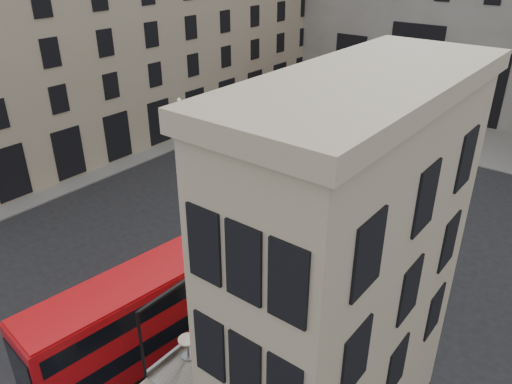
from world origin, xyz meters
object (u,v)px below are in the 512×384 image
Objects in this scene: car_a at (303,163)px; cafe_chair_c at (274,320)px; car_c at (231,127)px; bicycle at (303,203)px; car_b at (331,152)px; pedestrian_c at (368,126)px; bus_far at (299,96)px; cafe_table_mid at (253,291)px; street_lamp_b at (366,109)px; pedestrian_b at (306,115)px; pedestrian_a at (259,104)px; cafe_chair_a at (239,370)px; cafe_table_near at (188,345)px; pedestrian_e at (239,129)px; cafe_table_far at (283,268)px; street_lamp_a at (181,128)px; cafe_chair_d at (329,288)px; cyclist at (297,183)px; bus_near at (151,308)px; traffic_light_near at (284,202)px; cafe_chair_b at (280,335)px; traffic_light_far at (263,107)px; pedestrian_d at (477,140)px.

cafe_chair_c is (12.51, -21.42, 4.09)m from car_a.
car_c is 2.47× the size of bicycle.
pedestrian_c reaches higher than car_b.
cafe_table_mid is (19.92, -33.65, 2.85)m from bus_far.
bicycle is 18.35m from pedestrian_c.
cafe_table_mid reaches higher than bus_far.
bus_far is at bearing 178.56° from street_lamp_b.
pedestrian_b is (-7.05, 11.44, -0.01)m from car_a.
pedestrian_a is 2.01× the size of cafe_chair_a.
cafe_table_near is at bearing -61.98° from bus_far.
pedestrian_e is 2.26× the size of cafe_table_mid.
cafe_table_far is at bearing 111.00° from cafe_chair_a.
street_lamp_a is at bearing 4.93° from pedestrian_e.
car_b is 9.95m from bicycle.
cafe_chair_d is (2.27, 0.25, -0.21)m from cafe_table_far.
pedestrian_a is (-14.05, 7.32, 0.17)m from car_b.
cyclist is 17.31m from pedestrian_b.
street_lamp_b is 3.29× the size of pedestrian_e.
bus_far is at bearing 113.04° from bus_near.
pedestrian_e is (-14.50, 12.68, -1.62)m from traffic_light_near.
street_lamp_b is at bearing 111.52° from cafe_chair_b.
bicycle is 2.86m from cyclist.
car_b is 2.83× the size of pedestrian_b.
traffic_light_far is 2.07× the size of bicycle.
bus_far is at bearing -91.96° from car_c.
cafe_chair_b is (2.80, -36.67, 3.91)m from pedestrian_d.
cafe_chair_d is at bearing 89.14° from cafe_chair_a.
cafe_table_mid is (11.42, -33.43, 2.68)m from street_lamp_b.
cafe_chair_b reaches higher than cafe_table_mid.
bus_near is at bearing -157.97° from bicycle.
car_b is 29.01m from cafe_chair_b.
cafe_chair_d is (0.09, 5.94, -0.02)m from cafe_chair_a.
cafe_chair_d is at bearing 71.38° from cafe_table_near.
traffic_light_near is 6.62m from cyclist.
cafe_chair_c is at bearing -56.47° from traffic_light_near.
cafe_table_near reaches higher than cafe_table_mid.
cafe_chair_c is (22.54, -24.82, 4.08)m from pedestrian_e.
pedestrian_b is 1.93× the size of cafe_chair_d.
traffic_light_near is at bearing 124.42° from cafe_chair_b.
street_lamp_a is 15.47m from pedestrian_b.
traffic_light_far is at bearing 149.82° from car_b.
street_lamp_b is 6.51× the size of cafe_chair_d.
cafe_table_far is at bearing 91.13° from cafe_table_near.
car_c is 33.11m from cafe_chair_d.
car_c is at bearing 133.69° from cafe_chair_c.
pedestrian_d is at bearing 94.85° from cafe_chair_d.
cafe_chair_c is (6.54, 0.91, 2.18)m from bus_near.
pedestrian_a is at bearing 135.84° from pedestrian_b.
bicycle is at bearing -8.53° from street_lamp_a.
car_a is 6.83× the size of cafe_table_far.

